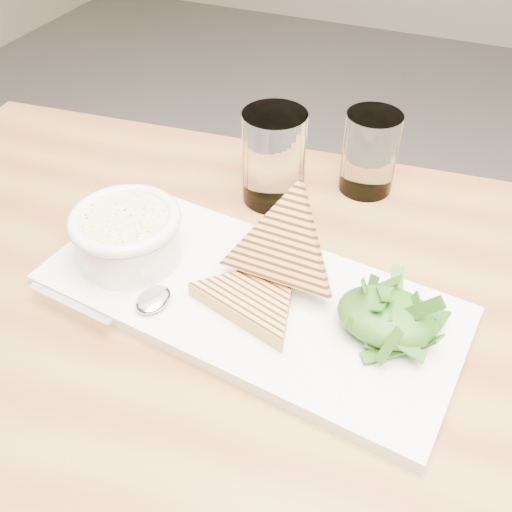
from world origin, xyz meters
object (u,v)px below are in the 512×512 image
at_px(table_top, 257,351).
at_px(soup_bowl, 129,240).
at_px(glass_near, 274,158).
at_px(glass_far, 370,153).
at_px(platter, 249,297).

bearing_deg(table_top, soup_bowl, 165.33).
xyz_separation_m(glass_near, glass_far, (0.11, 0.07, -0.01)).
bearing_deg(soup_bowl, table_top, -14.67).
bearing_deg(table_top, glass_far, 83.82).
distance_m(soup_bowl, glass_near, 0.21).
bearing_deg(table_top, glass_near, 107.57).
bearing_deg(glass_near, table_top, -72.43).
bearing_deg(soup_bowl, glass_far, 51.38).
relative_size(soup_bowl, glass_far, 1.06).
bearing_deg(glass_far, soup_bowl, -128.62).
xyz_separation_m(soup_bowl, glass_far, (0.21, 0.26, 0.02)).
xyz_separation_m(table_top, glass_near, (-0.07, 0.23, 0.08)).
bearing_deg(glass_far, platter, -103.14).
distance_m(glass_near, glass_far, 0.13).
distance_m(platter, soup_bowl, 0.15).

